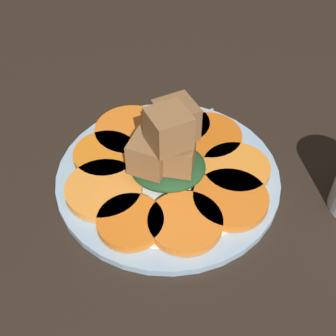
# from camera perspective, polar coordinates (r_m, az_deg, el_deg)

# --- Properties ---
(table_slab) EXTENTS (1.20, 1.20, 0.02)m
(table_slab) POSITION_cam_1_polar(r_m,az_deg,el_deg) (0.62, 0.00, -1.97)
(table_slab) COLOR black
(table_slab) RESTS_ON ground
(plate) EXTENTS (0.29, 0.29, 0.01)m
(plate) POSITION_cam_1_polar(r_m,az_deg,el_deg) (0.61, 0.00, -1.02)
(plate) COLOR #99B7D1
(plate) RESTS_ON table_slab
(carrot_slice_0) EXTENTS (0.08, 0.08, 0.01)m
(carrot_slice_0) POSITION_cam_1_polar(r_m,az_deg,el_deg) (0.62, -7.63, 1.59)
(carrot_slice_0) COLOR orange
(carrot_slice_0) RESTS_ON plate
(carrot_slice_1) EXTENTS (0.10, 0.10, 0.01)m
(carrot_slice_1) POSITION_cam_1_polar(r_m,az_deg,el_deg) (0.58, -7.85, -2.61)
(carrot_slice_1) COLOR orange
(carrot_slice_1) RESTS_ON plate
(carrot_slice_2) EXTENTS (0.08, 0.08, 0.01)m
(carrot_slice_2) POSITION_cam_1_polar(r_m,az_deg,el_deg) (0.55, -4.62, -6.53)
(carrot_slice_2) COLOR orange
(carrot_slice_2) RESTS_ON plate
(carrot_slice_3) EXTENTS (0.09, 0.09, 0.01)m
(carrot_slice_3) POSITION_cam_1_polar(r_m,az_deg,el_deg) (0.55, 2.11, -6.63)
(carrot_slice_3) COLOR orange
(carrot_slice_3) RESTS_ON plate
(carrot_slice_4) EXTENTS (0.09, 0.09, 0.01)m
(carrot_slice_4) POSITION_cam_1_polar(r_m,az_deg,el_deg) (0.57, 7.65, -3.77)
(carrot_slice_4) COLOR orange
(carrot_slice_4) RESTS_ON plate
(carrot_slice_5) EXTENTS (0.09, 0.09, 0.01)m
(carrot_slice_5) POSITION_cam_1_polar(r_m,az_deg,el_deg) (0.61, 8.31, -0.05)
(carrot_slice_5) COLOR orange
(carrot_slice_5) RESTS_ON plate
(carrot_slice_6) EXTENTS (0.09, 0.09, 0.01)m
(carrot_slice_6) POSITION_cam_1_polar(r_m,az_deg,el_deg) (0.65, 4.96, 3.82)
(carrot_slice_6) COLOR orange
(carrot_slice_6) RESTS_ON plate
(carrot_slice_7) EXTENTS (0.09, 0.09, 0.01)m
(carrot_slice_7) POSITION_cam_1_polar(r_m,az_deg,el_deg) (0.66, 1.35, 5.29)
(carrot_slice_7) COLOR orange
(carrot_slice_7) RESTS_ON plate
(carrot_slice_8) EXTENTS (0.10, 0.10, 0.01)m
(carrot_slice_8) POSITION_cam_1_polar(r_m,az_deg,el_deg) (0.66, -4.57, 4.53)
(carrot_slice_8) COLOR orange
(carrot_slice_8) RESTS_ON plate
(center_pile) EXTENTS (0.10, 0.09, 0.11)m
(center_pile) POSITION_cam_1_polar(r_m,az_deg,el_deg) (0.57, -0.16, 2.21)
(center_pile) COLOR #1E4723
(center_pile) RESTS_ON plate
(fork) EXTENTS (0.17, 0.09, 0.00)m
(fork) POSITION_cam_1_polar(r_m,az_deg,el_deg) (0.66, -0.28, 4.58)
(fork) COLOR #B2B2B7
(fork) RESTS_ON plate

